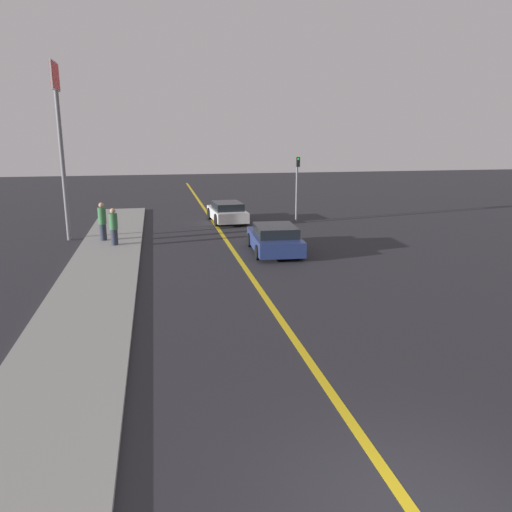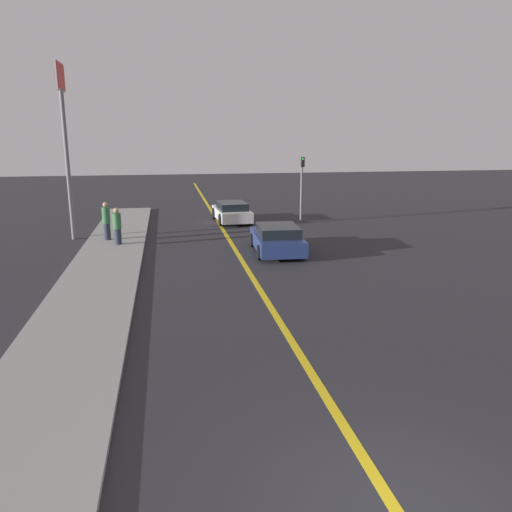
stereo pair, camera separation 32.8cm
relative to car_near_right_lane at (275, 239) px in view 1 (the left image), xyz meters
The scene contains 8 objects.
road_center_line 3.13m from the car_near_right_lane, 123.95° to the left, with size 0.20×60.00×0.01m.
sidewalk_left 7.14m from the car_near_right_lane, behind, with size 2.71×29.44×0.12m.
car_near_right_lane is the anchor object (origin of this frame).
car_ahead_center 8.06m from the car_near_right_lane, 96.60° to the left, with size 2.05×4.01×1.18m.
pedestrian_near_curb 7.29m from the car_near_right_lane, 160.92° to the left, with size 0.37×0.37×1.67m.
pedestrian_mid_group 8.28m from the car_near_right_lane, 154.63° to the left, with size 0.37×0.37×1.79m.
traffic_light 8.18m from the car_near_right_lane, 67.37° to the left, with size 0.18×0.40×3.73m.
roadside_sign 11.52m from the car_near_right_lane, 153.94° to the left, with size 0.20×1.79×8.19m.
Camera 1 is at (-3.23, -5.08, 5.00)m, focal length 35.00 mm.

